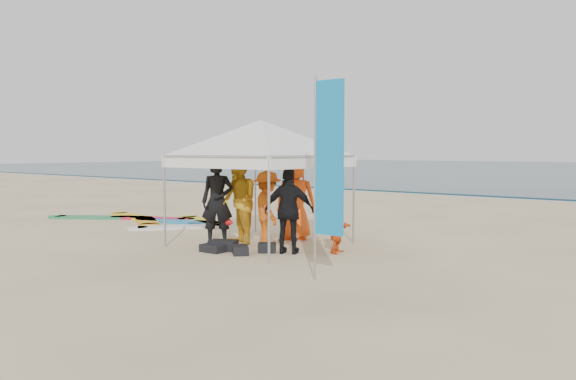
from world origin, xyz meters
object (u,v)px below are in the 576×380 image
(person_yellow, at_px, (238,201))
(marker_pennant, at_px, (229,222))
(person_seated, at_px, (337,229))
(surfboard_spread, at_px, (154,220))
(person_black_a, at_px, (217,202))
(canopy_tent, at_px, (261,120))
(feather_flag, at_px, (328,161))
(person_orange_b, at_px, (296,199))
(person_black_b, at_px, (289,211))
(person_orange_a, at_px, (267,209))

(person_yellow, xyz_separation_m, marker_pennant, (-0.18, -0.12, -0.49))
(person_yellow, relative_size, person_seated, 2.03)
(person_seated, bearing_deg, surfboard_spread, 71.56)
(person_black_a, xyz_separation_m, person_seated, (2.65, 0.79, -0.48))
(surfboard_spread, bearing_deg, canopy_tent, -12.53)
(feather_flag, distance_m, surfboard_spread, 9.13)
(person_orange_b, bearing_deg, person_black_b, 94.67)
(person_black_b, relative_size, person_orange_b, 0.91)
(person_black_a, bearing_deg, feather_flag, -57.23)
(person_black_a, distance_m, person_orange_b, 1.91)
(person_orange_a, xyz_separation_m, surfboard_spread, (-5.45, 1.21, -0.79))
(person_seated, distance_m, canopy_tent, 2.94)
(person_yellow, distance_m, person_black_b, 1.58)
(person_seated, xyz_separation_m, canopy_tent, (-1.86, -0.23, 2.27))
(person_orange_a, distance_m, person_orange_b, 1.18)
(marker_pennant, height_order, surfboard_spread, marker_pennant)
(person_seated, distance_m, marker_pennant, 2.53)
(feather_flag, bearing_deg, person_seated, 119.87)
(person_black_b, relative_size, feather_flag, 0.53)
(person_black_a, height_order, person_orange_b, person_orange_b)
(person_black_b, bearing_deg, person_orange_a, -48.92)
(person_yellow, height_order, person_orange_b, person_yellow)
(person_black_a, relative_size, person_orange_a, 1.16)
(person_black_a, xyz_separation_m, person_orange_a, (1.02, 0.52, -0.13))
(surfboard_spread, bearing_deg, feather_flag, -20.65)
(person_black_b, distance_m, marker_pennant, 1.78)
(person_black_b, bearing_deg, surfboard_spread, -39.72)
(person_black_a, xyz_separation_m, person_orange_b, (0.90, 1.69, 0.00))
(marker_pennant, bearing_deg, person_black_b, -1.53)
(person_yellow, xyz_separation_m, person_seated, (2.28, 0.51, -0.50))
(person_black_a, height_order, feather_flag, feather_flag)
(person_orange_a, height_order, marker_pennant, person_orange_a)
(person_orange_a, relative_size, canopy_tent, 0.40)
(person_orange_b, bearing_deg, surfboard_spread, -29.28)
(person_yellow, relative_size, canopy_tent, 0.47)
(person_seated, bearing_deg, marker_pennant, 93.34)
(canopy_tent, distance_m, surfboard_spread, 6.00)
(person_black_b, xyz_separation_m, surfboard_spread, (-6.37, 1.60, -0.84))
(person_black_b, height_order, surfboard_spread, person_black_b)
(feather_flag, bearing_deg, marker_pennant, 156.88)
(person_black_a, xyz_separation_m, canopy_tent, (0.79, 0.56, 1.79))
(person_yellow, bearing_deg, marker_pennant, -119.86)
(marker_pennant, bearing_deg, surfboard_spread, 161.39)
(surfboard_spread, bearing_deg, person_yellow, -16.67)
(person_orange_b, height_order, surfboard_spread, person_orange_b)
(person_orange_a, height_order, canopy_tent, canopy_tent)
(canopy_tent, bearing_deg, person_yellow, -146.74)
(canopy_tent, bearing_deg, surfboard_spread, 167.47)
(person_black_b, xyz_separation_m, feather_flag, (1.99, -1.55, 1.06))
(person_orange_a, bearing_deg, marker_pennant, 59.33)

